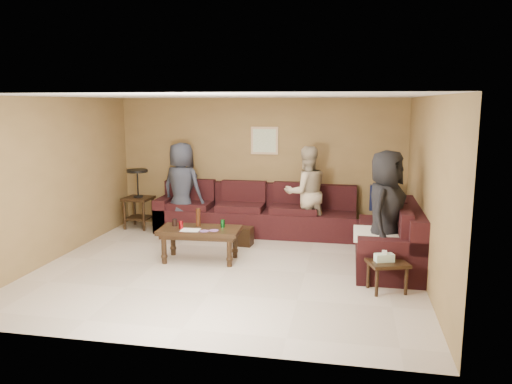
% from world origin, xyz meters
% --- Properties ---
extents(room, '(5.60, 5.50, 2.50)m').
position_xyz_m(room, '(0.00, 0.00, 1.66)').
color(room, beige).
rests_on(room, ground).
extents(sectional_sofa, '(4.65, 2.90, 0.97)m').
position_xyz_m(sectional_sofa, '(0.81, 1.52, 0.33)').
color(sectional_sofa, black).
rests_on(sectional_sofa, ground).
extents(coffee_table, '(1.26, 0.67, 0.79)m').
position_xyz_m(coffee_table, '(-0.52, 0.26, 0.43)').
color(coffee_table, black).
rests_on(coffee_table, ground).
extents(end_table_left, '(0.53, 0.53, 1.14)m').
position_xyz_m(end_table_left, '(-2.30, 2.02, 0.60)').
color(end_table_left, black).
rests_on(end_table_left, ground).
extents(side_table_right, '(0.59, 0.53, 0.55)m').
position_xyz_m(side_table_right, '(2.23, -0.52, 0.36)').
color(side_table_right, black).
rests_on(side_table_right, ground).
extents(waste_bin, '(0.28, 0.28, 0.31)m').
position_xyz_m(waste_bin, '(-0.02, 1.21, 0.16)').
color(waste_bin, black).
rests_on(waste_bin, ground).
extents(wall_art, '(0.52, 0.04, 0.52)m').
position_xyz_m(wall_art, '(0.10, 2.48, 1.70)').
color(wall_art, tan).
rests_on(wall_art, ground).
extents(person_left, '(0.94, 0.74, 1.69)m').
position_xyz_m(person_left, '(-1.34, 1.84, 0.85)').
color(person_left, '#292C39').
rests_on(person_left, ground).
extents(person_middle, '(0.99, 0.90, 1.66)m').
position_xyz_m(person_middle, '(0.96, 1.89, 0.83)').
color(person_middle, tan).
rests_on(person_middle, ground).
extents(person_right, '(0.83, 1.00, 1.76)m').
position_xyz_m(person_right, '(2.23, 0.23, 0.88)').
color(person_right, black).
rests_on(person_right, ground).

